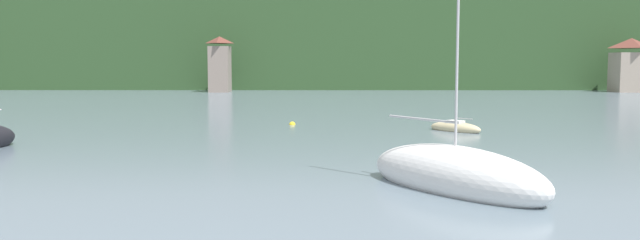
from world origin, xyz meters
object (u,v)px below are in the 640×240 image
Objects in this scene: shore_building_westcentral at (220,65)px; sailboat_mid_2 at (455,176)px; mooring_buoy_mid at (292,125)px; shore_building_central at (631,66)px; sailboat_far_4 at (455,128)px.

shore_building_westcentral is 79.13m from sailboat_mid_2.
shore_building_central is at bearing 45.82° from mooring_buoy_mid.
shore_building_central is 87.70m from sailboat_mid_2.
mooring_buoy_mid is at bearing -75.01° from shore_building_westcentral.
shore_building_central is (64.12, 0.20, -0.15)m from shore_building_westcentral.
shore_building_westcentral is at bearing -179.82° from shore_building_central.
sailboat_mid_2 is 2.91× the size of sailboat_far_4.
sailboat_mid_2 is 20.56m from sailboat_far_4.
mooring_buoy_mid is (-7.33, 24.59, -0.54)m from sailboat_mid_2.
sailboat_mid_2 is at bearing -119.37° from shore_building_central.
sailboat_mid_2 is (-42.98, -76.36, -3.52)m from shore_building_central.
shore_building_westcentral is 61.61m from sailboat_far_4.
sailboat_mid_2 is (21.14, -76.17, -3.67)m from shore_building_westcentral.
shore_building_central is 17.33× the size of mooring_buoy_mid.
shore_building_westcentral reaches higher than mooring_buoy_mid.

